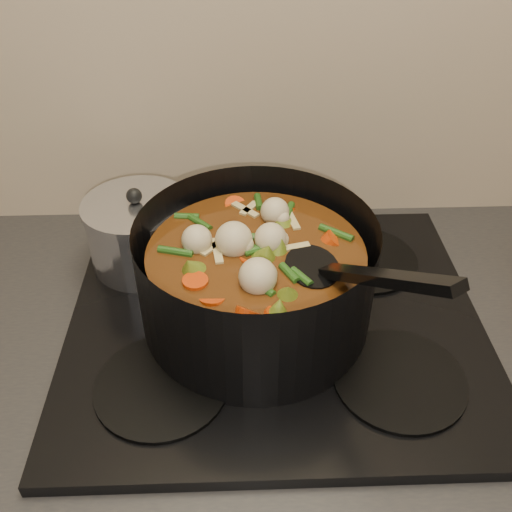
{
  "coord_description": "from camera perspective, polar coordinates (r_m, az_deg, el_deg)",
  "views": [
    {
      "loc": [
        -0.05,
        1.3,
        1.54
      ],
      "look_at": [
        -0.03,
        1.93,
        1.05
      ],
      "focal_mm": 40.0,
      "sensor_mm": 36.0,
      "label": 1
    }
  ],
  "objects": [
    {
      "name": "counter",
      "position": [
        1.25,
        1.45,
        -21.79
      ],
      "size": [
        2.64,
        0.64,
        0.91
      ],
      "color": "brown",
      "rests_on": "ground"
    },
    {
      "name": "stockpot",
      "position": [
        0.82,
        0.04,
        -2.23
      ],
      "size": [
        0.43,
        0.44,
        0.25
      ],
      "rotation": [
        0.0,
        0.0,
        0.35
      ],
      "color": "black",
      "rests_on": "stovetop"
    },
    {
      "name": "stovetop",
      "position": [
        0.88,
        1.92,
        -6.42
      ],
      "size": [
        0.62,
        0.54,
        0.03
      ],
      "color": "black",
      "rests_on": "counter"
    },
    {
      "name": "saucepan",
      "position": [
        0.96,
        -11.55,
        2.33
      ],
      "size": [
        0.17,
        0.17,
        0.14
      ],
      "rotation": [
        0.0,
        0.0,
        0.2
      ],
      "color": "silver",
      "rests_on": "stovetop"
    }
  ]
}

